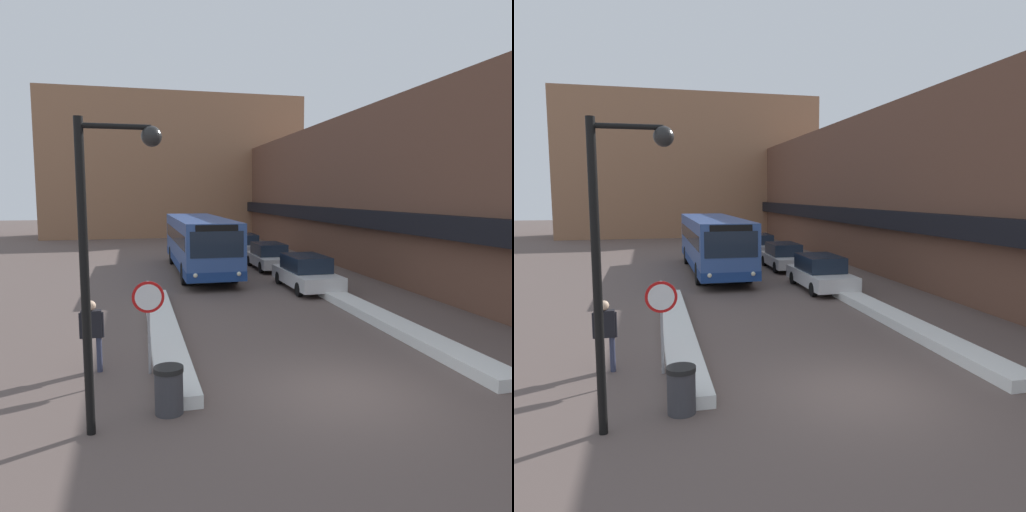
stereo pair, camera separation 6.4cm
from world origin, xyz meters
TOP-DOWN VIEW (x-y plane):
  - ground_plane at (0.00, 0.00)m, footprint 160.00×160.00m
  - building_row_right at (9.97, 24.00)m, footprint 5.50×60.00m
  - building_backdrop_far at (0.00, 44.13)m, footprint 26.00×8.00m
  - snow_bank_left at (-3.60, 5.69)m, footprint 0.90×11.51m
  - snow_bank_right at (3.60, 4.57)m, footprint 0.90×10.86m
  - city_bus at (-0.90, 17.65)m, footprint 2.72×12.14m
  - parked_car_front at (3.20, 11.64)m, footprint 1.93×4.86m
  - parked_car_middle at (3.20, 18.01)m, footprint 1.88×4.57m
  - parked_car_back at (3.20, 24.64)m, footprint 1.87×4.59m
  - stop_sign at (-4.13, 2.23)m, footprint 0.76×0.08m
  - street_lamp at (-4.97, -0.62)m, footprint 1.46×0.36m
  - pedestrian at (-5.47, 2.67)m, footprint 0.58×0.24m
  - trash_bin at (-3.84, -0.09)m, footprint 0.59×0.59m

SIDE VIEW (x-z plane):
  - ground_plane at x=0.00m, z-range 0.00..0.00m
  - snow_bank_left at x=-3.60m, z-range 0.00..0.29m
  - snow_bank_right at x=3.60m, z-range 0.00..0.31m
  - trash_bin at x=-3.84m, z-range 0.00..0.95m
  - parked_car_middle at x=3.20m, z-range 0.00..1.48m
  - parked_car_back at x=3.20m, z-range -0.01..1.50m
  - parked_car_front at x=3.20m, z-range -0.01..1.53m
  - pedestrian at x=-5.47m, z-range 0.18..1.95m
  - stop_sign at x=-4.13m, z-range 0.51..2.78m
  - city_bus at x=-0.90m, z-range 0.15..3.18m
  - street_lamp at x=-4.97m, z-range 0.73..6.33m
  - building_row_right at x=9.97m, z-range -0.01..8.85m
  - building_backdrop_far at x=0.00m, z-range 0.00..14.24m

